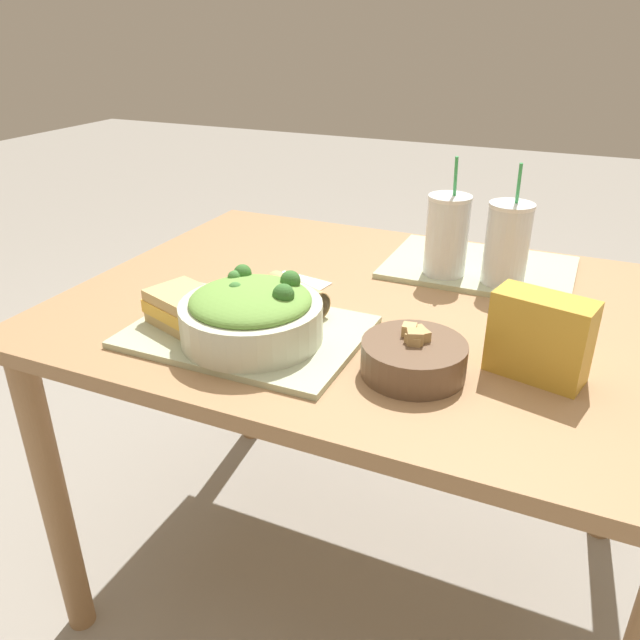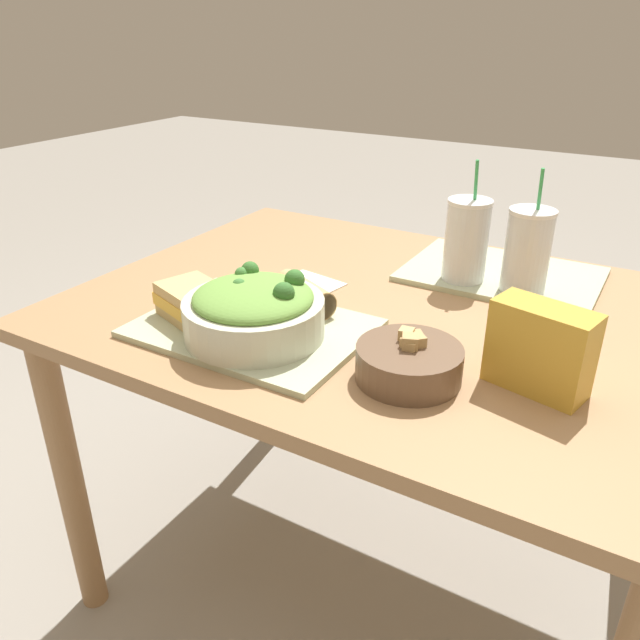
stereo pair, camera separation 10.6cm
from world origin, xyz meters
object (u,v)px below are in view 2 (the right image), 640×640
Objects in this scene: soup_bowl at (409,362)px; baguette_near at (305,294)px; salad_bowl at (254,310)px; napkin_folded at (311,283)px; sandwich_near at (193,301)px; drink_cup_red at (527,254)px; drink_cup_dark at (466,243)px; chip_bag at (540,349)px.

baguette_near is at bearing 155.18° from soup_bowl.
salad_bowl is 1.73× the size of napkin_folded.
napkin_folded is at bearing 53.43° from baguette_near.
sandwich_near is 0.30m from napkin_folded.
napkin_folded is (-0.05, 0.28, -0.06)m from salad_bowl.
drink_cup_red reaches higher than soup_bowl.
drink_cup_dark reaches higher than soup_bowl.
baguette_near is (0.16, 0.14, -0.00)m from sandwich_near.
soup_bowl is at bearing -88.20° from baguette_near.
sandwich_near is 0.67m from drink_cup_red.
soup_bowl is 0.44m from drink_cup_dark.
soup_bowl is 1.11× the size of baguette_near.
salad_bowl is 1.46× the size of soup_bowl.
drink_cup_dark is at bearing 62.35° from salad_bowl.
salad_bowl is at bearing -117.65° from drink_cup_dark.
chip_bag is at bearing 11.18° from salad_bowl.
napkin_folded is (-0.34, 0.26, -0.03)m from soup_bowl.
chip_bag is (0.11, -0.35, -0.02)m from drink_cup_red.
baguette_near is 0.16m from napkin_folded.
baguette_near is at bearing 61.08° from sandwich_near.
baguette_near is 0.94× the size of chip_bag.
drink_cup_red reaches higher than napkin_folded.
drink_cup_dark reaches higher than baguette_near.
drink_cup_red reaches higher than baguette_near.
napkin_folded is at bearing 90.92° from sandwich_near.
sandwich_near is at bearing 179.65° from salad_bowl.
drink_cup_red is 1.56× the size of chip_bag.
sandwich_near is at bearing -138.62° from drink_cup_red.
drink_cup_red is at bearing 60.73° from sandwich_near.
baguette_near is 0.60× the size of drink_cup_dark.
baguette_near reaches higher than napkin_folded.
napkin_folded is (-0.52, 0.18, -0.07)m from chip_bag.
drink_cup_dark is 1.01× the size of drink_cup_red.
sandwich_near reaches higher than baguette_near.
chip_bag is (0.47, 0.09, 0.01)m from salad_bowl.
salad_bowl is 0.98× the size of drink_cup_red.
chip_bag is at bearing 22.53° from soup_bowl.
sandwich_near reaches higher than napkin_folded.
sandwich_near is 0.60× the size of drink_cup_dark.
salad_bowl is 0.14m from sandwich_near.
sandwich_near is 0.94× the size of chip_bag.
chip_bag reaches higher than soup_bowl.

